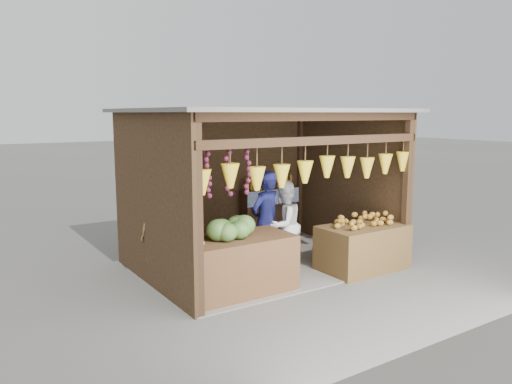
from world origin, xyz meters
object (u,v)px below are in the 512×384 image
Objects in this scene: counter_right at (363,247)px; man_standing at (266,222)px; woman_standing at (284,225)px; counter_left at (235,266)px; vendor_seated at (159,228)px.

man_standing is at bearing 149.94° from counter_right.
counter_right is at bearing 125.47° from woman_standing.
counter_right is 1.69m from man_standing.
counter_left is 1.51× the size of vendor_seated.
counter_left is 1.36m from vendor_seated.
woman_standing is at bearing 24.26° from counter_left.
man_standing is at bearing 33.02° from counter_left.
woman_standing is at bearing 158.65° from man_standing.
man_standing is 1.12× the size of woman_standing.
woman_standing reaches higher than vendor_seated.
counter_right is 1.37m from woman_standing.
woman_standing is (0.34, -0.04, -0.09)m from man_standing.
counter_right is 3.36m from vendor_seated.
counter_left is at bearing 141.84° from vendor_seated.
counter_left is 1.15× the size of woman_standing.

